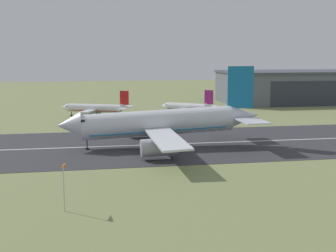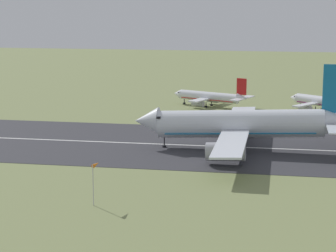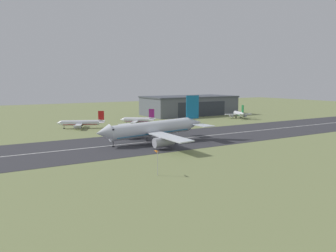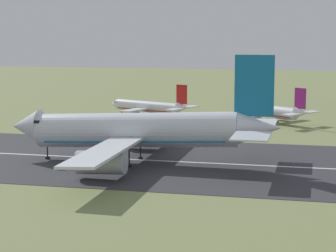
{
  "view_description": "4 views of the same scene",
  "coord_description": "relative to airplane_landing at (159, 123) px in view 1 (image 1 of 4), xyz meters",
  "views": [
    {
      "loc": [
        -29.3,
        11.75,
        21.7
      ],
      "look_at": [
        -12.42,
        103.89,
        7.09
      ],
      "focal_mm": 50.0,
      "sensor_mm": 36.0,
      "label": 1
    },
    {
      "loc": [
        -3.58,
        -18.87,
        31.9
      ],
      "look_at": [
        -24.8,
        100.46,
        8.16
      ],
      "focal_mm": 70.0,
      "sensor_mm": 36.0,
      "label": 2
    },
    {
      "loc": [
        -71.98,
        2.22,
        24.35
      ],
      "look_at": [
        -11.25,
        106.12,
        8.15
      ],
      "focal_mm": 35.0,
      "sensor_mm": 36.0,
      "label": 3
    },
    {
      "loc": [
        18.09,
        11.75,
        22.78
      ],
      "look_at": [
        -4.33,
        107.21,
        8.23
      ],
      "focal_mm": 70.0,
      "sensor_mm": 36.0,
      "label": 4
    }
  ],
  "objects": [
    {
      "name": "runway_centreline",
      "position": [
        11.95,
        2.82,
        -5.51
      ],
      "size": [
        368.47,
        0.7,
        0.01
      ],
      "primitive_type": "cube",
      "color": "silver",
      "rests_on": "runway_strip"
    },
    {
      "name": "windsock_pole",
      "position": [
        -20.16,
        -40.7,
        0.33
      ],
      "size": [
        0.82,
        2.59,
        6.61
      ],
      "color": "#B7B7BC",
      "rests_on": "ground_plane"
    },
    {
      "name": "hangar_building",
      "position": [
        77.47,
        88.43,
        1.44
      ],
      "size": [
        68.44,
        34.12,
        14.0
      ],
      "color": "slate",
      "rests_on": "ground_plane"
    },
    {
      "name": "airplane_landing",
      "position": [
        0.0,
        0.0,
        0.0
      ],
      "size": [
        47.48,
        54.23,
        18.7
      ],
      "color": "silver",
      "rests_on": "ground_plane"
    },
    {
      "name": "airplane_parked_west",
      "position": [
        18.77,
        54.09,
        -2.81
      ],
      "size": [
        20.5,
        20.51,
        9.17
      ],
      "color": "silver",
      "rests_on": "ground_plane"
    },
    {
      "name": "runway_strip",
      "position": [
        11.95,
        2.82,
        -5.55
      ],
      "size": [
        409.41,
        43.41,
        0.06
      ],
      "primitive_type": "cube",
      "color": "#333338",
      "rests_on": "ground_plane"
    },
    {
      "name": "airplane_parked_east",
      "position": [
        -13.2,
        55.94,
        -2.67
      ],
      "size": [
        25.58,
        18.98,
        9.17
      ],
      "color": "silver",
      "rests_on": "ground_plane"
    }
  ]
}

